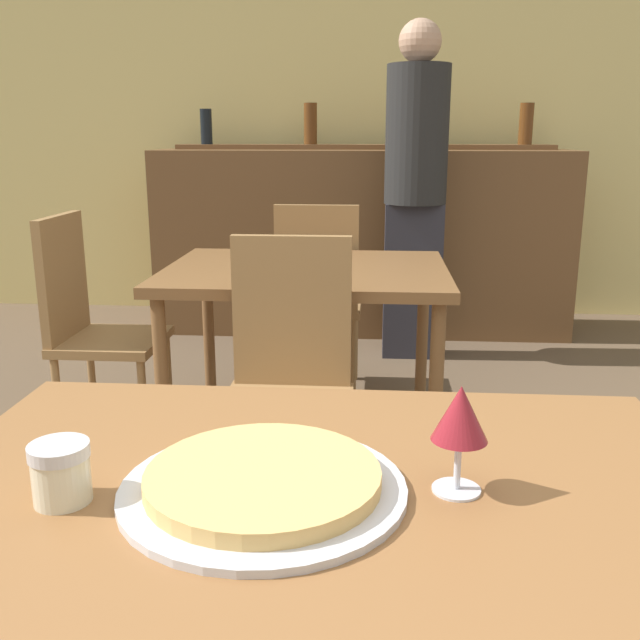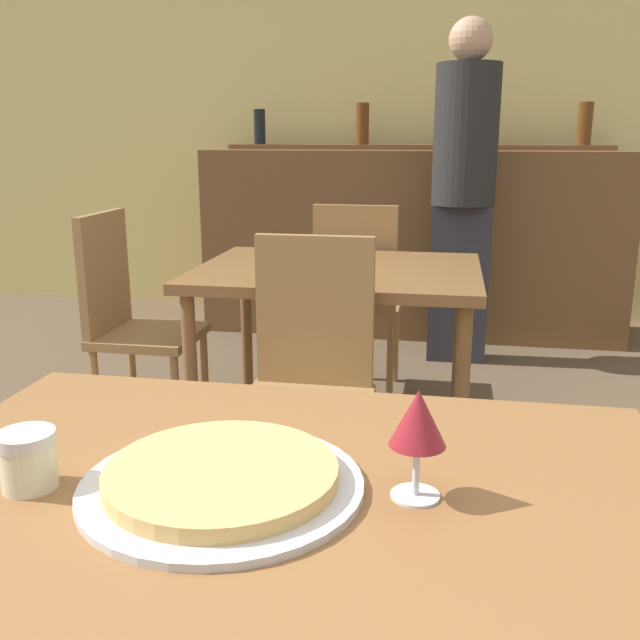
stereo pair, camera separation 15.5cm
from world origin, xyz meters
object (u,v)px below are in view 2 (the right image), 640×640
(chair_far_side_back, at_px, (357,291))
(cheese_shaker, at_px, (28,459))
(person_standing, at_px, (464,181))
(chair_far_side_left, at_px, (129,312))
(pizza_tray, at_px, (222,479))
(chair_far_side_front, at_px, (309,369))
(wine_glass, at_px, (418,421))

(chair_far_side_back, xyz_separation_m, cheese_shaker, (-0.17, -2.41, 0.27))
(chair_far_side_back, xyz_separation_m, person_standing, (0.48, 0.71, 0.47))
(chair_far_side_left, height_order, pizza_tray, chair_far_side_left)
(chair_far_side_back, height_order, person_standing, person_standing)
(chair_far_side_front, relative_size, wine_glass, 5.90)
(chair_far_side_back, bearing_deg, pizza_tray, 92.58)
(chair_far_side_front, distance_m, wine_glass, 1.27)
(pizza_tray, bearing_deg, wine_glass, 5.72)
(chair_far_side_left, distance_m, person_standing, 1.93)
(cheese_shaker, height_order, wine_glass, wine_glass)
(pizza_tray, height_order, person_standing, person_standing)
(cheese_shaker, bearing_deg, person_standing, 78.29)
(person_standing, bearing_deg, chair_far_side_back, -123.99)
(wine_glass, bearing_deg, chair_far_side_front, 108.12)
(chair_far_side_back, distance_m, chair_far_side_left, 1.05)
(cheese_shaker, bearing_deg, pizza_tray, 9.01)
(chair_far_side_back, xyz_separation_m, pizza_tray, (0.11, -2.37, 0.24))
(chair_far_side_back, distance_m, wine_glass, 2.39)
(pizza_tray, height_order, cheese_shaker, cheese_shaker)
(chair_far_side_left, relative_size, wine_glass, 5.90)
(chair_far_side_front, height_order, pizza_tray, chair_far_side_front)
(pizza_tray, relative_size, cheese_shaker, 4.78)
(wine_glass, bearing_deg, chair_far_side_back, 99.25)
(cheese_shaker, bearing_deg, chair_far_side_left, 111.22)
(chair_far_side_left, bearing_deg, cheese_shaker, -158.78)
(chair_far_side_back, xyz_separation_m, wine_glass, (0.38, -2.34, 0.34))
(chair_far_side_left, bearing_deg, person_standing, -46.21)
(chair_far_side_back, height_order, chair_far_side_left, same)
(wine_glass, bearing_deg, pizza_tray, -174.28)
(chair_far_side_front, distance_m, cheese_shaker, 1.27)
(cheese_shaker, xyz_separation_m, person_standing, (0.65, 3.12, 0.20))
(chair_far_side_left, height_order, cheese_shaker, chair_far_side_left)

